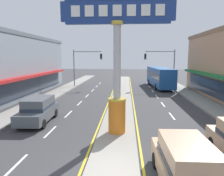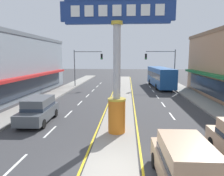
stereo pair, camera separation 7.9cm
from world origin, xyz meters
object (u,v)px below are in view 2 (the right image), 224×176
(district_sign, at_px, (117,64))
(traffic_light_right_side, at_px, (164,62))
(suv_far_right_lane, at_px, (185,165))
(bus_near_right_lane, at_px, (160,76))
(storefront_left, at_px, (2,66))
(traffic_light_left_side, at_px, (85,62))
(suv_near_left_lane, at_px, (38,110))

(district_sign, distance_m, traffic_light_right_side, 21.83)
(suv_far_right_lane, bearing_deg, bus_near_right_lane, 83.13)
(traffic_light_right_side, xyz_separation_m, bus_near_right_lane, (-0.29, 1.06, -2.38))
(district_sign, xyz_separation_m, storefront_left, (-15.05, 11.97, -0.61))
(traffic_light_left_side, relative_size, suv_far_right_lane, 1.33)
(traffic_light_right_side, distance_m, bus_near_right_lane, 2.62)
(storefront_left, distance_m, suv_far_right_lane, 25.17)
(storefront_left, xyz_separation_m, traffic_light_right_side, (21.49, 8.88, 0.32))
(traffic_light_right_side, bearing_deg, suv_near_left_lane, -123.94)
(bus_near_right_lane, height_order, suv_far_right_lane, bus_near_right_lane)
(storefront_left, bearing_deg, suv_near_left_lane, -47.92)
(storefront_left, height_order, traffic_light_left_side, storefront_left)
(suv_far_right_lane, height_order, suv_near_left_lane, same)
(traffic_light_left_side, xyz_separation_m, suv_far_right_lane, (9.30, -26.73, -3.26))
(district_sign, height_order, bus_near_right_lane, district_sign)
(traffic_light_right_side, distance_m, suv_near_left_lane, 22.81)
(suv_far_right_lane, bearing_deg, traffic_light_left_side, 109.19)
(bus_near_right_lane, bearing_deg, district_sign, -105.69)
(district_sign, xyz_separation_m, bus_near_right_lane, (6.16, 21.91, -2.67))
(bus_near_right_lane, bearing_deg, suv_near_left_lane, -121.91)
(suv_far_right_lane, bearing_deg, suv_near_left_lane, 139.90)
(traffic_light_left_side, distance_m, bus_near_right_lane, 12.84)
(district_sign, xyz_separation_m, suv_far_right_lane, (2.86, -5.47, -3.56))
(traffic_light_left_side, bearing_deg, bus_near_right_lane, 2.95)
(storefront_left, height_order, suv_near_left_lane, storefront_left)
(storefront_left, distance_m, suv_near_left_lane, 13.58)
(district_sign, relative_size, storefront_left, 0.32)
(traffic_light_left_side, bearing_deg, suv_near_left_lane, -89.16)
(district_sign, height_order, suv_near_left_lane, district_sign)
(suv_far_right_lane, distance_m, suv_near_left_lane, 11.79)
(storefront_left, relative_size, traffic_light_right_side, 4.20)
(bus_near_right_lane, relative_size, suv_near_left_lane, 2.42)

